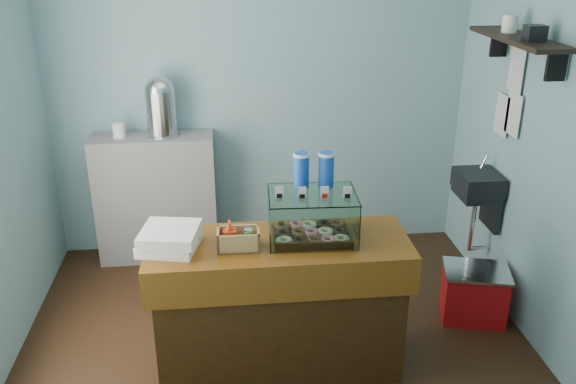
{
  "coord_description": "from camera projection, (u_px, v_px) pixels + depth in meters",
  "views": [
    {
      "loc": [
        -0.29,
        -3.52,
        2.61
      ],
      "look_at": [
        0.07,
        -0.15,
        1.18
      ],
      "focal_mm": 38.0,
      "sensor_mm": 36.0,
      "label": 1
    }
  ],
  "objects": [
    {
      "name": "counter",
      "position": [
        279.0,
        304.0,
        3.85
      ],
      "size": [
        1.6,
        0.6,
        0.9
      ],
      "color": "#40220C",
      "rests_on": "ground"
    },
    {
      "name": "room_shell",
      "position": [
        278.0,
        101.0,
        3.61
      ],
      "size": [
        3.54,
        3.04,
        2.82
      ],
      "color": "#7AA7B1",
      "rests_on": "ground"
    },
    {
      "name": "pastry_boxes",
      "position": [
        170.0,
        238.0,
        3.59
      ],
      "size": [
        0.39,
        0.39,
        0.13
      ],
      "rotation": [
        0.0,
        0.0,
        -0.22
      ],
      "color": "white",
      "rests_on": "counter"
    },
    {
      "name": "ground",
      "position": [
        276.0,
        339.0,
        4.27
      ],
      "size": [
        3.5,
        3.5,
        0.0
      ],
      "primitive_type": "plane",
      "color": "black",
      "rests_on": "ground"
    },
    {
      "name": "back_shelf",
      "position": [
        157.0,
        198.0,
        5.17
      ],
      "size": [
        1.0,
        0.32,
        1.1
      ],
      "primitive_type": "cube",
      "color": "gray",
      "rests_on": "ground"
    },
    {
      "name": "condiment_crate",
      "position": [
        237.0,
        239.0,
        3.58
      ],
      "size": [
        0.25,
        0.16,
        0.18
      ],
      "rotation": [
        0.0,
        0.0,
        -0.02
      ],
      "color": "tan",
      "rests_on": "counter"
    },
    {
      "name": "red_cooler",
      "position": [
        474.0,
        294.0,
        4.44
      ],
      "size": [
        0.53,
        0.45,
        0.4
      ],
      "rotation": [
        0.0,
        0.0,
        -0.25
      ],
      "color": "red",
      "rests_on": "ground"
    },
    {
      "name": "display_case",
      "position": [
        312.0,
        212.0,
        3.7
      ],
      "size": [
        0.55,
        0.41,
        0.51
      ],
      "rotation": [
        0.0,
        0.0,
        -0.04
      ],
      "color": "#33190F",
      "rests_on": "counter"
    },
    {
      "name": "coffee_urn",
      "position": [
        161.0,
        105.0,
        4.88
      ],
      "size": [
        0.27,
        0.27,
        0.5
      ],
      "color": "silver",
      "rests_on": "back_shelf"
    }
  ]
}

